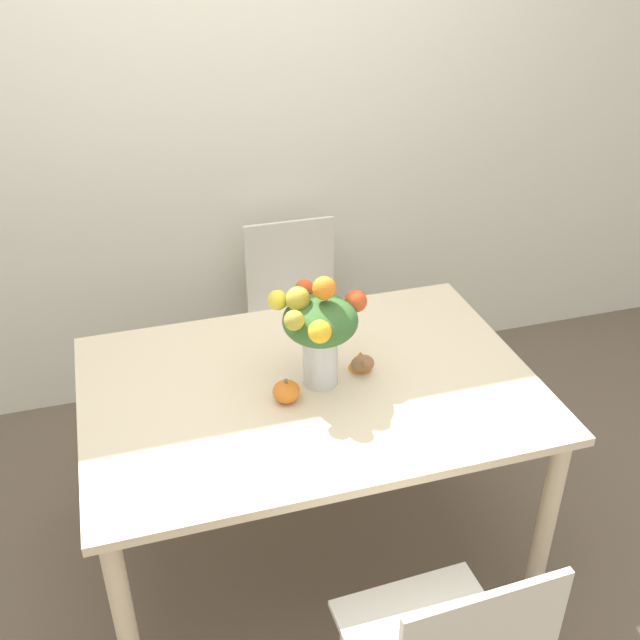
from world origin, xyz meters
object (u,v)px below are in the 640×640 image
at_px(pumpkin, 286,391).
at_px(dining_chair_near_window, 298,319).
at_px(flower_vase, 319,327).
at_px(turkey_figurine, 361,361).

distance_m(pumpkin, dining_chair_near_window, 1.00).
distance_m(flower_vase, dining_chair_near_window, 0.99).
xyz_separation_m(flower_vase, pumpkin, (-0.13, -0.07, -0.17)).
bearing_deg(pumpkin, flower_vase, 28.05).
bearing_deg(pumpkin, turkey_figurine, 18.22).
bearing_deg(dining_chair_near_window, pumpkin, -106.62).
bearing_deg(flower_vase, dining_chair_near_window, 79.45).
relative_size(pumpkin, turkey_figurine, 0.81).
relative_size(flower_vase, turkey_figurine, 3.62).
height_order(turkey_figurine, dining_chair_near_window, dining_chair_near_window).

